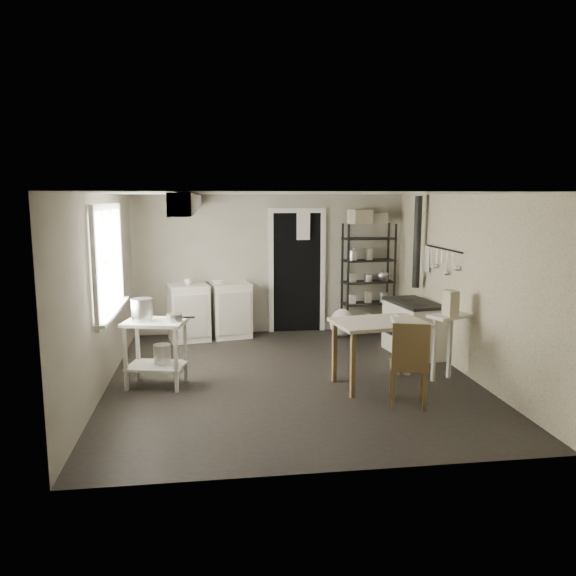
{
  "coord_description": "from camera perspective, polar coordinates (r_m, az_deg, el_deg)",
  "views": [
    {
      "loc": [
        -0.97,
        -6.76,
        2.25
      ],
      "look_at": [
        0.0,
        0.3,
        1.1
      ],
      "focal_mm": 35.0,
      "sensor_mm": 36.0,
      "label": 1
    }
  ],
  "objects": [
    {
      "name": "counter_cup",
      "position": [
        8.94,
        -10.14,
        0.81
      ],
      "size": [
        0.15,
        0.15,
        0.1
      ],
      "primitive_type": "imported",
      "rotation": [
        0.0,
        0.0,
        0.11
      ],
      "color": "silver",
      "rests_on": "base_cabinets"
    },
    {
      "name": "storage_box_b",
      "position": [
        9.53,
        9.19,
        7.5
      ],
      "size": [
        0.27,
        0.25,
        0.17
      ],
      "primitive_type": "cube",
      "rotation": [
        0.0,
        0.0,
        -0.04
      ],
      "color": "beige",
      "rests_on": "shelf_rack"
    },
    {
      "name": "wall_right",
      "position": [
        7.57,
        17.46,
        0.38
      ],
      "size": [
        0.02,
        5.0,
        2.3
      ],
      "primitive_type": "cube",
      "color": "#A19C89",
      "rests_on": "ground"
    },
    {
      "name": "flour_sack",
      "position": [
        9.19,
        5.49,
        -3.5
      ],
      "size": [
        0.42,
        0.37,
        0.46
      ],
      "primitive_type": "ellipsoid",
      "rotation": [
        0.0,
        0.0,
        -0.1
      ],
      "color": "silver",
      "rests_on": "ground"
    },
    {
      "name": "wallpaper_panel",
      "position": [
        7.56,
        17.39,
        0.38
      ],
      "size": [
        0.01,
        5.0,
        2.3
      ],
      "primitive_type": null,
      "color": "beige",
      "rests_on": "wall_right"
    },
    {
      "name": "oats_box",
      "position": [
        7.14,
        16.21,
        -1.2
      ],
      "size": [
        0.14,
        0.22,
        0.31
      ],
      "primitive_type": "cube",
      "rotation": [
        0.0,
        0.0,
        0.07
      ],
      "color": "beige",
      "rests_on": "side_ledge"
    },
    {
      "name": "ceiling",
      "position": [
        6.83,
        0.35,
        9.58
      ],
      "size": [
        5.0,
        5.0,
        0.0
      ],
      "primitive_type": "plane",
      "rotation": [
        3.14,
        0.0,
        0.0
      ],
      "color": "silver",
      "rests_on": "wall_back"
    },
    {
      "name": "utensil_rail",
      "position": [
        8.04,
        15.39,
        3.85
      ],
      "size": [
        0.06,
        1.2,
        0.44
      ],
      "primitive_type": null,
      "color": "silver",
      "rests_on": "wall_right"
    },
    {
      "name": "storage_box_a",
      "position": [
        9.34,
        7.33,
        7.63
      ],
      "size": [
        0.4,
        0.37,
        0.23
      ],
      "primitive_type": "cube",
      "rotation": [
        0.0,
        0.0,
        0.24
      ],
      "color": "beige",
      "rests_on": "shelf_rack"
    },
    {
      "name": "window",
      "position": [
        7.11,
        -17.92,
        2.67
      ],
      "size": [
        0.12,
        1.76,
        1.28
      ],
      "primitive_type": null,
      "color": "silver",
      "rests_on": "wall_left"
    },
    {
      "name": "stockpot",
      "position": [
        6.85,
        -14.61,
        -2.16
      ],
      "size": [
        0.33,
        0.33,
        0.27
      ],
      "primitive_type": "cylinder",
      "rotation": [
        0.0,
        0.0,
        -0.39
      ],
      "color": "silver",
      "rests_on": "prep_table"
    },
    {
      "name": "floor",
      "position": [
        7.19,
        0.33,
        -9.07
      ],
      "size": [
        5.0,
        5.0,
        0.0
      ],
      "primitive_type": "plane",
      "color": "black",
      "rests_on": "ground"
    },
    {
      "name": "stovepipe",
      "position": [
        8.63,
        12.99,
        4.55
      ],
      "size": [
        0.12,
        0.12,
        1.38
      ],
      "primitive_type": null,
      "rotation": [
        0.0,
        0.0,
        -0.16
      ],
      "color": "black",
      "rests_on": "stove"
    },
    {
      "name": "doorway",
      "position": [
        9.42,
        0.92,
        1.55
      ],
      "size": [
        0.96,
        0.1,
        2.08
      ],
      "primitive_type": null,
      "color": "silver",
      "rests_on": "ground"
    },
    {
      "name": "table_cup",
      "position": [
        6.72,
        10.76,
        -3.42
      ],
      "size": [
        0.12,
        0.12,
        0.09
      ],
      "primitive_type": "imported",
      "rotation": [
        0.0,
        0.0,
        -0.23
      ],
      "color": "silver",
      "rests_on": "work_table"
    },
    {
      "name": "floor_crock",
      "position": [
        7.46,
        11.94,
        -7.98
      ],
      "size": [
        0.16,
        0.16,
        0.15
      ],
      "primitive_type": "cylinder",
      "rotation": [
        0.0,
        0.0,
        -0.41
      ],
      "color": "silver",
      "rests_on": "ground"
    },
    {
      "name": "shelf_rack",
      "position": [
        9.52,
        8.16,
        1.24
      ],
      "size": [
        0.89,
        0.42,
        1.82
      ],
      "primitive_type": null,
      "rotation": [
        0.0,
        0.0,
        0.1
      ],
      "color": "black",
      "rests_on": "ground"
    },
    {
      "name": "saucepan",
      "position": [
        6.75,
        -11.48,
        -2.99
      ],
      "size": [
        0.23,
        0.23,
        0.1
      ],
      "primitive_type": "cylinder",
      "rotation": [
        0.0,
        0.0,
        -0.39
      ],
      "color": "silver",
      "rests_on": "prep_table"
    },
    {
      "name": "base_cabinets",
      "position": [
        9.12,
        -7.96,
        -2.24
      ],
      "size": [
        1.45,
        0.85,
        0.89
      ],
      "primitive_type": null,
      "rotation": [
        0.0,
        0.0,
        0.21
      ],
      "color": "beige",
      "rests_on": "ground"
    },
    {
      "name": "wall_left",
      "position": [
        6.97,
        -18.3,
        -0.39
      ],
      "size": [
        0.02,
        5.0,
        2.3
      ],
      "primitive_type": "cube",
      "color": "#A19C89",
      "rests_on": "ground"
    },
    {
      "name": "wall_back",
      "position": [
        9.38,
        -1.83,
        2.43
      ],
      "size": [
        4.5,
        0.02,
        2.3
      ],
      "primitive_type": "cube",
      "color": "#A19C89",
      "rests_on": "ground"
    },
    {
      "name": "side_ledge",
      "position": [
        7.33,
        16.01,
        -5.58
      ],
      "size": [
        0.6,
        0.47,
        0.82
      ],
      "primitive_type": null,
      "rotation": [
        0.0,
        0.0,
        0.39
      ],
      "color": "silver",
      "rests_on": "ground"
    },
    {
      "name": "work_table",
      "position": [
        6.87,
        9.18,
        -6.76
      ],
      "size": [
        1.15,
        0.88,
        0.8
      ],
      "primitive_type": null,
      "rotation": [
        0.0,
        0.0,
        0.14
      ],
      "color": "beige",
      "rests_on": "ground"
    },
    {
      "name": "prep_table",
      "position": [
        6.95,
        -13.24,
        -6.52
      ],
      "size": [
        0.8,
        0.65,
        0.81
      ],
      "primitive_type": null,
      "rotation": [
        0.0,
        0.0,
        -0.23
      ],
      "color": "silver",
      "rests_on": "ground"
    },
    {
      "name": "mixing_bowl",
      "position": [
        9.0,
        -7.24,
        0.81
      ],
      "size": [
        0.33,
        0.33,
        0.06
      ],
      "primitive_type": "imported",
      "rotation": [
        0.0,
        0.0,
        0.34
      ],
      "color": "silver",
      "rests_on": "base_cabinets"
    },
    {
      "name": "stove",
      "position": [
        8.31,
        12.6,
        -3.64
      ],
      "size": [
        0.68,
        1.05,
        0.77
      ],
      "primitive_type": null,
      "rotation": [
        0.0,
        0.0,
        0.14
      ],
      "color": "beige",
      "rests_on": "ground"
    },
    {
      "name": "bucket",
      "position": [
        7.0,
        -12.66,
        -6.51
      ],
      "size": [
        0.26,
        0.26,
        0.23
      ],
      "primitive_type": "cylinder",
      "rotation": [
        0.0,
        0.0,
        -0.31
      ],
      "color": "silver",
      "rests_on": "prep_table"
    },
    {
      "name": "wall_front",
      "position": [
        4.51,
        4.86,
        -5.02
      ],
      "size": [
        4.5,
        0.02,
        2.3
      ],
      "primitive_type": "cube",
      "color": "#A19C89",
      "rests_on": "ground"
    },
    {
      "name": "chair",
      "position": [
        6.3,
        12.14,
        -7.33
      ],
      "size": [
        0.48,
        0.5,
        0.95
      ],
      "primitive_type": null,
      "rotation": [
        0.0,
        0.0,
        -0.25
      ],
      "color": "brown",
      "rests_on": "ground"
    },
    {
      "name": "shelf_jar",
      "position": [
        9.44,
        6.66,
        3.79
      ],
      "size": [
        0.12,
        0.12,
        0.2
      ],
      "primitive_type": "imported",
      "rotation": [
        0.0,
        0.0,
        0.41
      ],
      "color": "silver",
      "rests_on": "shelf_rack"
    },
    {
      "name": "ceiling_beam",
      "position": [
        6.76,
        -9.89,
        8.61
      ],
      "size": [
        0.18,
        5.0,
        0.18
      ],
      "primitive_type": null,
      "color": "silver",
      "rests_on": "ceiling"
    }
  ]
}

